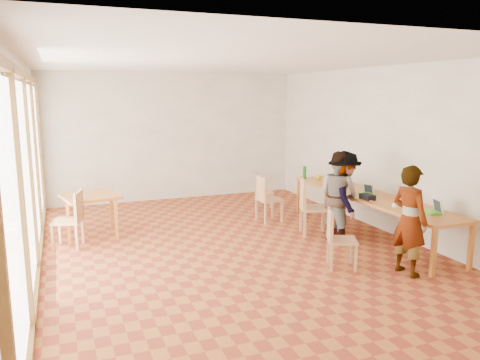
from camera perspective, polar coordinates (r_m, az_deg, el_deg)
name	(u,v)px	position (r m, az deg, el deg)	size (l,w,h in m)	color
ground	(231,248)	(7.81, -1.10, -8.24)	(8.00, 8.00, 0.00)	#A15627
wall_back	(173,137)	(11.28, -8.15, 5.24)	(6.00, 0.10, 3.00)	white
wall_front	(400,219)	(4.01, 18.90, -4.56)	(6.00, 0.10, 3.00)	white
wall_right	(385,150)	(8.94, 17.27, 3.54)	(0.10, 8.00, 3.00)	white
window_wall	(28,168)	(7.03, -24.44, 1.32)	(0.10, 8.00, 3.00)	white
ceiling	(230,60)	(7.41, -1.19, 14.46)	(6.00, 8.00, 0.04)	white
communal_table	(369,197)	(8.56, 15.42, -2.06)	(0.80, 4.00, 0.75)	#C7762C
side_table	(90,199)	(8.67, -17.80, -2.26)	(0.90, 0.90, 0.75)	#C7762C
chair_near	(336,232)	(6.94, 11.63, -6.29)	(0.53, 0.53, 0.46)	tan
chair_mid	(309,201)	(8.43, 8.35, -2.49)	(0.61, 0.61, 0.55)	tan
chair_far	(265,194)	(9.22, 3.08, -1.68)	(0.46, 0.46, 0.49)	tan
chair_empty	(260,187)	(10.18, 2.48, -0.91)	(0.48, 0.48, 0.43)	tan
chair_spare	(73,213)	(8.14, -19.69, -3.84)	(0.55, 0.55, 0.50)	tan
person_near	(409,220)	(6.91, 19.96, -4.65)	(0.57, 0.37, 1.55)	gray
person_mid	(338,196)	(8.22, 11.88, -1.91)	(0.75, 0.59, 1.55)	gray
person_far	(344,196)	(8.24, 12.53, -1.91)	(1.00, 0.57, 1.55)	gray
laptop_near	(435,209)	(7.56, 22.64, -3.28)	(0.30, 0.32, 0.23)	#4EB822
laptop_mid	(367,191)	(8.61, 15.24, -1.31)	(0.25, 0.26, 0.19)	#4EB822
laptop_far	(341,184)	(9.15, 12.24, -0.43)	(0.24, 0.28, 0.23)	#4EB822
yellow_mug	(319,177)	(9.85, 9.57, 0.32)	(0.11, 0.11, 0.09)	#E2B70C
green_bottle	(305,173)	(9.79, 7.88, 0.87)	(0.07, 0.07, 0.28)	#136515
clear_glass	(342,180)	(9.64, 12.38, 0.00)	(0.07, 0.07, 0.09)	silver
condiment_cup	(395,205)	(7.75, 18.35, -2.94)	(0.08, 0.08, 0.06)	white
pink_phone	(370,201)	(8.05, 15.60, -2.45)	(0.05, 0.10, 0.01)	#EB4994
black_pouch	(367,197)	(8.16, 15.28, -2.00)	(0.16, 0.26, 0.09)	black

